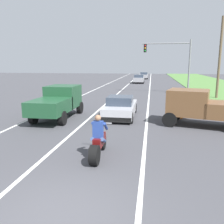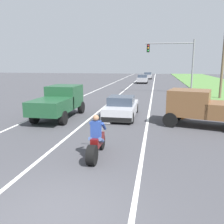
{
  "view_description": "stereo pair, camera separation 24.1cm",
  "coord_description": "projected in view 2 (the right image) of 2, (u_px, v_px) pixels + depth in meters",
  "views": [
    {
      "loc": [
        1.99,
        -4.55,
        3.38
      ],
      "look_at": [
        0.08,
        7.13,
        1.0
      ],
      "focal_mm": 38.52,
      "sensor_mm": 36.0,
      "label": 1
    },
    {
      "loc": [
        2.23,
        -4.5,
        3.38
      ],
      "look_at": [
        0.08,
        7.13,
        1.0
      ],
      "focal_mm": 38.52,
      "sensor_mm": 36.0,
      "label": 2
    }
  ],
  "objects": [
    {
      "name": "utility_pole_roadside",
      "position": [
        223.0,
        58.0,
        22.9
      ],
      "size": [
        0.24,
        0.24,
        7.77
      ],
      "primitive_type": "cylinder",
      "color": "brown",
      "rests_on": "ground"
    },
    {
      "name": "construction_barrel_mid",
      "position": [
        183.0,
        101.0,
        18.8
      ],
      "size": [
        0.58,
        0.58,
        1.0
      ],
      "color": "orange",
      "rests_on": "ground"
    },
    {
      "name": "traffic_light_mast_near",
      "position": [
        177.0,
        58.0,
        26.66
      ],
      "size": [
        5.42,
        0.34,
        6.0
      ],
      "color": "gray",
      "rests_on": "ground"
    },
    {
      "name": "distant_car_further_ahead",
      "position": [
        148.0,
        75.0,
        54.09
      ],
      "size": [
        1.8,
        4.0,
        1.5
      ],
      "color": "#99999E",
      "rests_on": "ground"
    },
    {
      "name": "ground_plane",
      "position": [
        51.0,
        217.0,
        5.41
      ],
      "size": [
        160.0,
        160.0,
        0.0
      ],
      "primitive_type": "plane",
      "color": "#424247"
    },
    {
      "name": "motorcycle_with_rider",
      "position": [
        96.0,
        143.0,
        8.65
      ],
      "size": [
        0.7,
        2.21,
        1.62
      ],
      "color": "black",
      "rests_on": "ground"
    },
    {
      "name": "pickup_truck_left_lane_dark_green",
      "position": [
        59.0,
        101.0,
        15.03
      ],
      "size": [
        2.02,
        4.8,
        1.98
      ],
      "color": "#1E4C2D",
      "rests_on": "ground"
    },
    {
      "name": "pickup_truck_right_shoulder_brown",
      "position": [
        207.0,
        107.0,
        12.91
      ],
      "size": [
        5.14,
        3.14,
        1.98
      ],
      "color": "brown",
      "rests_on": "ground"
    },
    {
      "name": "sports_car_silver",
      "position": [
        122.0,
        107.0,
        15.38
      ],
      "size": [
        1.84,
        4.3,
        1.37
      ],
      "color": "#B7B7BC",
      "rests_on": "ground"
    },
    {
      "name": "lane_stripe_left_solid",
      "position": [
        83.0,
        96.0,
        25.64
      ],
      "size": [
        0.14,
        120.0,
        0.01
      ],
      "primitive_type": "cube",
      "color": "white",
      "rests_on": "ground"
    },
    {
      "name": "construction_barrel_nearest",
      "position": [
        180.0,
        110.0,
        15.1
      ],
      "size": [
        0.58,
        0.58,
        1.0
      ],
      "color": "orange",
      "rests_on": "ground"
    },
    {
      "name": "distant_car_far_ahead",
      "position": [
        143.0,
        79.0,
        42.37
      ],
      "size": [
        1.8,
        4.0,
        1.5
      ],
      "color": "#99999E",
      "rests_on": "ground"
    },
    {
      "name": "lane_stripe_right_solid",
      "position": [
        152.0,
        98.0,
        24.37
      ],
      "size": [
        0.14,
        120.0,
        0.01
      ],
      "primitive_type": "cube",
      "color": "white",
      "rests_on": "ground"
    },
    {
      "name": "lane_stripe_centre_dashed",
      "position": [
        117.0,
        97.0,
        25.01
      ],
      "size": [
        0.14,
        120.0,
        0.01
      ],
      "primitive_type": "cube",
      "color": "white",
      "rests_on": "ground"
    }
  ]
}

